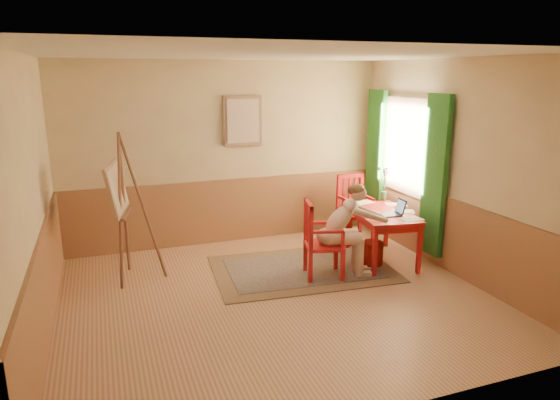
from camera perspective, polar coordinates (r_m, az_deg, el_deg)
name	(u,v)px	position (r m, az deg, el deg)	size (l,w,h in m)	color
room	(276,183)	(5.62, -0.47, 1.94)	(5.04, 4.54, 2.84)	tan
wainscot	(256,238)	(6.59, -2.79, -4.32)	(5.00, 4.50, 1.00)	#9D653F
window	(404,160)	(7.68, 13.97, 4.46)	(0.12, 2.01, 2.20)	white
wall_portrait	(243,121)	(7.70, -4.28, 9.03)	(0.60, 0.05, 0.76)	#936D52
rug	(303,269)	(6.88, 2.60, -7.87)	(2.52, 1.79, 0.02)	#8C7251
table	(382,218)	(7.14, 11.62, -2.03)	(0.90, 1.30, 0.72)	red
chair_left	(320,240)	(6.48, 4.61, -4.60)	(0.56, 0.55, 1.02)	red
chair_back	(354,208)	(7.98, 8.49, -0.94)	(0.47, 0.49, 1.05)	red
figure	(345,226)	(6.51, 7.46, -2.97)	(0.96, 0.52, 1.24)	#D7B094
laptop	(393,212)	(6.98, 12.81, -1.33)	(0.36, 0.23, 0.21)	#1E2338
papers	(393,209)	(7.28, 12.79, -1.01)	(0.72, 1.24, 0.00)	white
vase	(384,185)	(7.73, 11.80, 1.68)	(0.19, 0.25, 0.51)	#3F724C
wastebasket	(372,253)	(7.09, 10.46, -6.03)	(0.31, 0.31, 0.33)	#A61816
easel	(120,194)	(6.54, -17.84, 0.64)	(0.71, 0.86, 1.92)	brown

